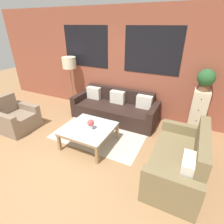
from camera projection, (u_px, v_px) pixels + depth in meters
The scene contains 11 objects.
ground_plane at pixel (65, 158), 3.46m from camera, with size 16.00×16.00×0.00m, color #9E754C.
wall_back_brick at pixel (117, 63), 4.78m from camera, with size 8.40×0.09×2.80m.
rug at pixel (103, 131), 4.35m from camera, with size 2.12×1.68×0.00m.
couch_dark at pixel (115, 109), 4.82m from camera, with size 2.30×0.88×0.78m.
settee_vintage at pixel (179, 161), 2.94m from camera, with size 0.80×1.59×0.92m.
armchair_corner at pixel (16, 119), 4.33m from camera, with size 0.80×0.80×0.84m.
coffee_table at pixel (89, 130), 3.71m from camera, with size 0.98×0.98×0.42m.
floor_lamp at pixel (69, 65), 5.07m from camera, with size 0.40×0.40×1.53m.
drawer_cabinet at pixel (198, 112), 4.09m from camera, with size 0.34×0.39×1.06m.
potted_plant at pixel (206, 79), 3.73m from camera, with size 0.37×0.37×0.48m.
flower_vase at pixel (91, 124), 3.58m from camera, with size 0.14×0.14×0.22m.
Camera 1 is at (2.02, -1.99, 2.39)m, focal length 28.00 mm.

